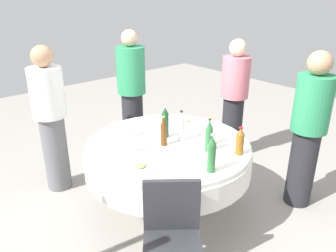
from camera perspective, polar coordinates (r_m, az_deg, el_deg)
The scene contains 20 objects.
ground_plane at distance 3.48m, azimuth 0.00°, elevation -14.02°, with size 10.00×10.00×0.00m, color gray.
dining_table at distance 3.16m, azimuth 0.00°, elevation -5.33°, with size 1.55×1.55×0.74m.
bottle_green_mid at distance 2.60m, azimuth 7.46°, elevation -4.81°, with size 0.07×0.07×0.32m.
bottle_clear_north at distance 3.05m, azimuth 7.12°, elevation -1.08°, with size 0.06×0.06×0.26m.
bottle_clear_left at distance 3.10m, azimuth 2.27°, elevation -0.13°, with size 0.06×0.06×0.30m.
bottle_green_front at distance 2.93m, azimuth 6.99°, elevation -1.72°, with size 0.07×0.07×0.30m.
bottle_dark_green_outer at distance 3.17m, azimuth -0.48°, elevation 0.55°, with size 0.07×0.07×0.31m.
bottle_brown_near at distance 3.02m, azimuth -0.79°, elevation -0.97°, with size 0.06×0.06×0.28m.
bottle_amber_east at distance 2.92m, azimuth 12.16°, elevation -2.64°, with size 0.07×0.07×0.25m.
wine_glass_front at distance 2.90m, azimuth -6.65°, elevation -2.95°, with size 0.07×0.07×0.13m.
wine_glass_outer at distance 3.22m, azimuth -6.82°, elevation -0.01°, with size 0.07×0.07×0.15m.
plate_right at distance 3.57m, azimuth 3.07°, elevation 0.78°, with size 0.21×0.21×0.04m.
plate_west at distance 2.69m, azimuth -4.70°, elevation -7.02°, with size 0.21×0.21×0.04m.
fork_north at distance 3.27m, azimuth 5.55°, elevation -1.57°, with size 0.18×0.02×0.01m, color silver.
knife_left at distance 2.85m, azimuth 1.11°, elevation -5.29°, with size 0.18×0.02×0.01m, color silver.
person_mid at distance 4.28m, azimuth 11.20°, elevation 4.69°, with size 0.34×0.34×1.52m.
person_north at distance 4.12m, azimuth -6.19°, elevation 5.24°, with size 0.34×0.34×1.64m.
person_left at distance 3.67m, azimuth -19.37°, elevation 1.28°, with size 0.34×0.34×1.57m.
person_front at distance 3.47m, azimuth 22.83°, elevation -0.48°, with size 0.34×0.34×1.57m.
chair_near at distance 2.41m, azimuth 0.73°, elevation -17.67°, with size 0.56×0.56×0.87m.
Camera 1 is at (-1.83, -2.11, 2.07)m, focal length 35.73 mm.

